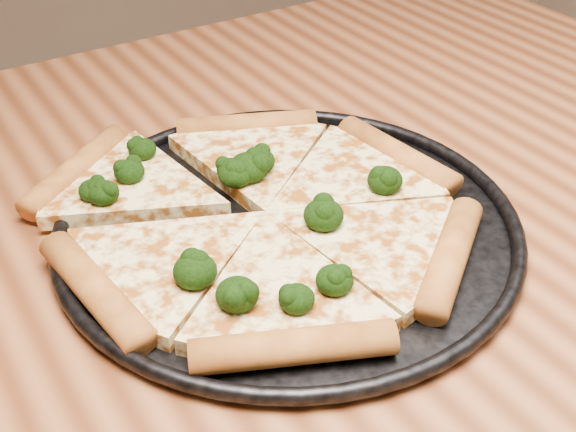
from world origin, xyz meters
TOP-DOWN VIEW (x-y plane):
  - dining_table at (0.00, 0.00)m, footprint 1.20×0.90m
  - pizza_pan at (-0.03, -0.03)m, footprint 0.41×0.41m
  - pizza at (-0.05, -0.02)m, footprint 0.37×0.41m
  - broccoli_florets at (-0.07, -0.01)m, footprint 0.26×0.29m

SIDE VIEW (x-z plane):
  - dining_table at x=0.00m, z-range 0.28..1.03m
  - pizza_pan at x=-0.03m, z-range 0.75..0.77m
  - pizza at x=-0.05m, z-range 0.75..0.78m
  - broccoli_florets at x=-0.07m, z-range 0.77..0.79m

